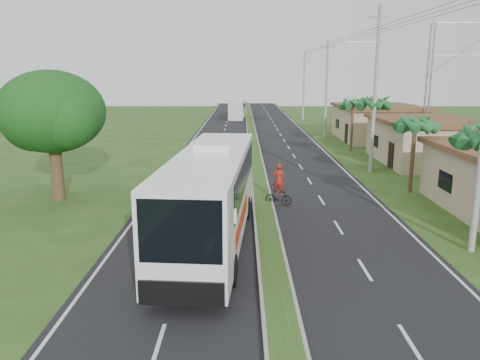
{
  "coord_description": "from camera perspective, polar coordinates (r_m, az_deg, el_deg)",
  "views": [
    {
      "loc": [
        -1.19,
        -16.63,
        7.35
      ],
      "look_at": [
        -1.3,
        7.53,
        1.8
      ],
      "focal_mm": 35.0,
      "sensor_mm": 36.0,
      "label": 1
    }
  ],
  "objects": [
    {
      "name": "ground",
      "position": [
        18.22,
        4.05,
        -10.88
      ],
      "size": [
        180.0,
        180.0,
        0.0
      ],
      "primitive_type": "plane",
      "color": "#2B4419",
      "rests_on": "ground"
    },
    {
      "name": "shop_mid",
      "position": [
        41.87,
        21.59,
        4.49
      ],
      "size": [
        7.6,
        10.6,
        3.67
      ],
      "color": "tan",
      "rests_on": "ground"
    },
    {
      "name": "palm_verge_b",
      "position": [
        30.67,
        20.59,
        6.52
      ],
      "size": [
        2.4,
        2.4,
        5.05
      ],
      "color": "#473321",
      "rests_on": "ground"
    },
    {
      "name": "palm_verge_d",
      "position": [
        45.93,
        13.63,
        9.09
      ],
      "size": [
        2.4,
        2.4,
        5.25
      ],
      "color": "#473321",
      "rests_on": "ground"
    },
    {
      "name": "utility_pole_d",
      "position": [
        75.28,
        7.8,
        11.35
      ],
      "size": [
        1.6,
        0.28,
        10.5
      ],
      "color": "gray",
      "rests_on": "ground"
    },
    {
      "name": "palm_verge_c",
      "position": [
        37.07,
        16.09,
        9.0
      ],
      "size": [
        2.4,
        2.4,
        5.85
      ],
      "color": "#473321",
      "rests_on": "ground"
    },
    {
      "name": "lane_edge_right",
      "position": [
        38.18,
        12.18,
        1.55
      ],
      "size": [
        0.12,
        160.0,
        0.01
      ],
      "primitive_type": "cube",
      "color": "silver",
      "rests_on": "ground"
    },
    {
      "name": "utility_pole_c",
      "position": [
        55.51,
        10.5,
        11.0
      ],
      "size": [
        1.6,
        0.28,
        11.0
      ],
      "color": "gray",
      "rests_on": "ground"
    },
    {
      "name": "median_strip",
      "position": [
        37.36,
        2.07,
        1.75
      ],
      "size": [
        1.2,
        160.0,
        0.18
      ],
      "color": "gray",
      "rests_on": "ground"
    },
    {
      "name": "coach_bus_far",
      "position": [
        77.11,
        -0.31,
        8.75
      ],
      "size": [
        2.77,
        10.52,
        3.04
      ],
      "rotation": [
        0.0,
        0.0,
        -0.05
      ],
      "color": "silver",
      "rests_on": "ground"
    },
    {
      "name": "motorcyclist",
      "position": [
        26.48,
        4.73,
        -1.08
      ],
      "size": [
        1.6,
        0.82,
        2.43
      ],
      "rotation": [
        0.0,
        0.0,
        -0.27
      ],
      "color": "black",
      "rests_on": "ground"
    },
    {
      "name": "utility_pole_b",
      "position": [
        35.97,
        16.12,
        10.7
      ],
      "size": [
        3.2,
        0.28,
        12.0
      ],
      "color": "gray",
      "rests_on": "ground"
    },
    {
      "name": "lane_edge_left",
      "position": [
        37.76,
        -8.14,
        1.58
      ],
      "size": [
        0.12,
        160.0,
        0.01
      ],
      "primitive_type": "cube",
      "color": "silver",
      "rests_on": "ground"
    },
    {
      "name": "billboard_lattice",
      "position": [
        52.08,
        27.23,
        10.96
      ],
      "size": [
        10.18,
        1.18,
        12.07
      ],
      "color": "gray",
      "rests_on": "ground"
    },
    {
      "name": "shop_far",
      "position": [
        55.05,
        16.39,
        6.77
      ],
      "size": [
        8.6,
        11.6,
        3.82
      ],
      "color": "tan",
      "rests_on": "ground"
    },
    {
      "name": "coach_bus_main",
      "position": [
        20.32,
        -3.45,
        -1.24
      ],
      "size": [
        3.78,
        13.57,
        4.33
      ],
      "rotation": [
        0.0,
        0.0,
        -0.07
      ],
      "color": "white",
      "rests_on": "ground"
    },
    {
      "name": "road_asphalt",
      "position": [
        37.38,
        2.07,
        1.61
      ],
      "size": [
        14.0,
        160.0,
        0.02
      ],
      "primitive_type": "cube",
      "color": "black",
      "rests_on": "ground"
    },
    {
      "name": "shade_tree",
      "position": [
        28.89,
        -22.15,
        7.39
      ],
      "size": [
        6.3,
        6.0,
        7.54
      ],
      "color": "#473321",
      "rests_on": "ground"
    }
  ]
}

